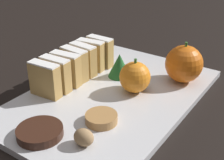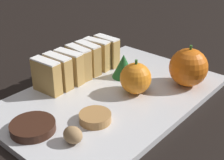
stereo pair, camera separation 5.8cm
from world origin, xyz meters
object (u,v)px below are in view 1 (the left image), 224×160
Objects in this scene: orange_far at (184,64)px; walnut at (84,137)px; chocolate_cookie at (40,132)px; orange_near at (135,77)px.

orange_far is 2.64× the size of walnut.
walnut reaches higher than chocolate_cookie.
orange_near is 0.18m from walnut.
walnut is at bearing 17.63° from chocolate_cookie.
orange_far is 0.32m from chocolate_cookie.
orange_far reaches higher than orange_near.
walnut is at bearing -83.24° from orange_near.
chocolate_cookie is at bearing -162.37° from walnut.
chocolate_cookie is at bearing -103.13° from orange_near.
chocolate_cookie is (-0.11, -0.30, -0.03)m from orange_far.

